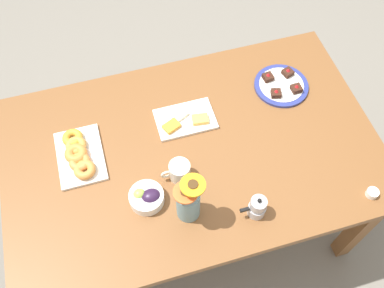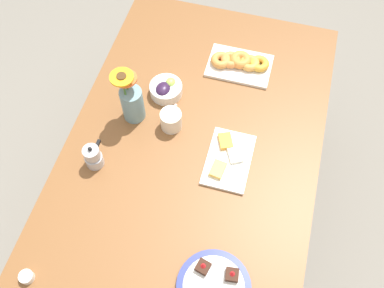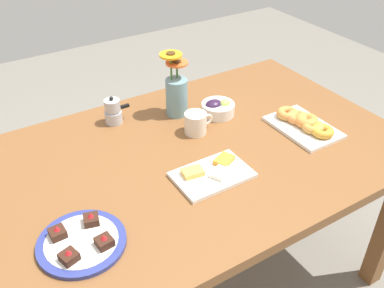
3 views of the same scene
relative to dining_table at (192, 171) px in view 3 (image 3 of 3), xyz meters
name	(u,v)px [view 3 (image 3 of 3)]	position (x,y,z in m)	size (l,w,h in m)	color
ground_plane	(192,281)	(0.00, 0.00, -0.65)	(6.00, 6.00, 0.00)	slate
dining_table	(192,171)	(0.00, 0.00, 0.00)	(1.60, 1.00, 0.74)	brown
coffee_mug	(196,123)	(0.09, 0.11, 0.13)	(0.12, 0.09, 0.09)	silver
grape_bowl	(218,108)	(0.24, 0.18, 0.12)	(0.14, 0.14, 0.07)	white
cheese_platter	(212,173)	(-0.01, -0.15, 0.10)	(0.26, 0.17, 0.03)	white
croissant_platter	(304,123)	(0.47, -0.09, 0.11)	(0.19, 0.28, 0.05)	white
dessert_plate	(82,242)	(-0.50, -0.21, 0.10)	(0.25, 0.25, 0.05)	navy
flower_vase	(176,93)	(0.09, 0.27, 0.18)	(0.12, 0.11, 0.27)	#6B939E
moka_pot	(113,112)	(-0.16, 0.35, 0.13)	(0.11, 0.07, 0.12)	#B7B7BC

